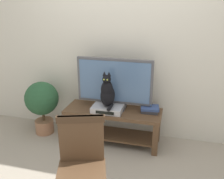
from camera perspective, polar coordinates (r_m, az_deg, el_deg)
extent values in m
plane|color=gray|center=(3.04, -1.96, -17.04)|extent=(12.00, 12.00, 0.00)
cube|color=beige|center=(3.33, 2.29, 12.56)|extent=(7.00, 0.12, 2.80)
cube|color=#513823|center=(3.25, 0.22, -5.10)|extent=(1.27, 0.44, 0.04)
cube|color=#513823|center=(3.39, -10.21, -8.77)|extent=(0.07, 0.07, 0.43)
cube|color=#513823|center=(3.13, 10.01, -11.38)|extent=(0.07, 0.07, 0.43)
cube|color=#513823|center=(3.67, -8.01, -6.33)|extent=(0.07, 0.07, 0.43)
cube|color=#513823|center=(3.43, 10.53, -8.47)|extent=(0.07, 0.07, 0.43)
cube|color=#513823|center=(3.41, 0.22, -10.31)|extent=(1.17, 0.36, 0.02)
cube|color=#4C4C51|center=(3.30, 0.55, -3.98)|extent=(0.30, 0.20, 0.03)
cube|color=#4C4C51|center=(3.29, 0.55, -3.34)|extent=(0.06, 0.04, 0.05)
cube|color=#4C4C51|center=(3.17, 0.57, 2.01)|extent=(0.99, 0.05, 0.59)
cube|color=#4C6B93|center=(3.15, 0.44, 1.85)|extent=(0.93, 0.01, 0.53)
sphere|color=#2672F2|center=(3.17, 8.89, -3.70)|extent=(0.01, 0.01, 0.01)
cube|color=#ADADB2|center=(3.19, -0.99, -4.40)|extent=(0.39, 0.28, 0.08)
cube|color=black|center=(3.07, -1.70, -5.45)|extent=(0.24, 0.01, 0.04)
ellipsoid|color=black|center=(3.12, -1.01, -1.45)|extent=(0.18, 0.23, 0.28)
ellipsoid|color=black|center=(3.07, -1.17, -0.11)|extent=(0.15, 0.15, 0.25)
sphere|color=black|center=(3.01, -1.24, 2.40)|extent=(0.11, 0.11, 0.11)
cone|color=black|center=(3.00, -1.80, 3.72)|extent=(0.05, 0.05, 0.06)
cone|color=black|center=(2.98, -0.71, 3.64)|extent=(0.05, 0.05, 0.06)
sphere|color=#B2C64C|center=(2.97, -1.90, 2.31)|extent=(0.02, 0.02, 0.02)
sphere|color=#B2C64C|center=(2.96, -1.11, 2.24)|extent=(0.02, 0.02, 0.02)
cylinder|color=black|center=(3.09, -0.43, -4.08)|extent=(0.05, 0.18, 0.04)
cube|color=#513823|center=(2.21, -7.12, -19.17)|extent=(0.52, 0.52, 0.04)
cube|color=#513823|center=(2.22, -7.10, -11.25)|extent=(0.39, 0.16, 0.44)
cube|color=#412C1C|center=(2.13, -7.32, -6.81)|extent=(0.41, 0.17, 0.06)
cube|color=#2D2D33|center=(3.21, 8.75, -4.92)|extent=(0.22, 0.16, 0.04)
cube|color=#33477A|center=(3.20, 8.78, -4.23)|extent=(0.25, 0.21, 0.03)
cylinder|color=#9E6B4C|center=(3.76, -15.37, -8.19)|extent=(0.26, 0.26, 0.20)
cylinder|color=#332319|center=(3.72, -15.49, -6.99)|extent=(0.24, 0.24, 0.02)
cylinder|color=#4C3823|center=(3.69, -15.62, -5.79)|extent=(0.04, 0.04, 0.15)
sphere|color=#234C2D|center=(3.58, -16.00, -1.98)|extent=(0.47, 0.47, 0.47)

